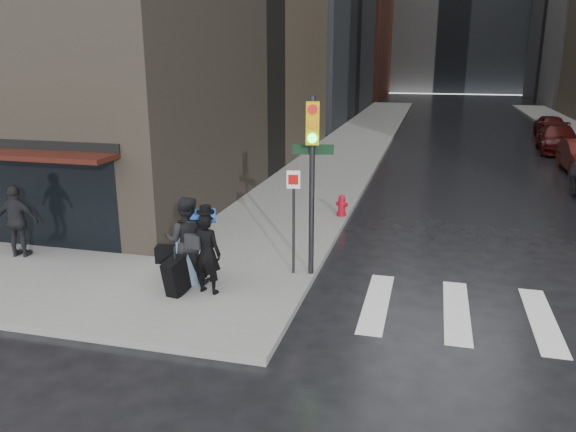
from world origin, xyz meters
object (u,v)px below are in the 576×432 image
at_px(man_overcoat, 201,257).
at_px(man_jeans, 187,240).
at_px(fire_hydrant, 342,206).
at_px(parked_car_3, 558,139).
at_px(traffic_light, 311,163).
at_px(man_greycoat, 18,221).
at_px(parked_car_4, 551,126).

xyz_separation_m(man_overcoat, man_jeans, (-0.51, 0.45, 0.17)).
distance_m(man_overcoat, fire_hydrant, 6.87).
distance_m(man_overcoat, parked_car_3, 24.99).
bearing_deg(traffic_light, man_overcoat, -153.59).
height_order(fire_hydrant, parked_car_3, parked_car_3).
height_order(man_jeans, traffic_light, traffic_light).
bearing_deg(man_greycoat, fire_hydrant, -149.63).
bearing_deg(man_jeans, man_greycoat, -18.01).
bearing_deg(man_greycoat, man_jeans, 165.69).
bearing_deg(fire_hydrant, man_jeans, -111.20).
xyz_separation_m(man_jeans, traffic_light, (2.47, 1.11, 1.60)).
bearing_deg(traffic_light, parked_car_3, 54.87).
xyz_separation_m(fire_hydrant, parked_car_4, (9.75, 21.73, 0.24)).
bearing_deg(parked_car_3, traffic_light, -109.44).
distance_m(man_jeans, parked_car_4, 30.41).
distance_m(man_overcoat, parked_car_4, 30.62).
height_order(man_overcoat, man_jeans, man_jeans).
relative_size(parked_car_3, parked_car_4, 1.19).
bearing_deg(man_greycoat, parked_car_4, -129.62).
height_order(man_jeans, man_greycoat, man_jeans).
relative_size(man_jeans, man_greycoat, 1.07).
bearing_deg(parked_car_4, parked_car_3, -98.82).
xyz_separation_m(man_greycoat, traffic_light, (7.19, 0.58, 1.67)).
bearing_deg(man_overcoat, traffic_light, -131.12).
bearing_deg(man_overcoat, parked_car_3, -105.39).
distance_m(man_greycoat, parked_car_3, 26.90).
bearing_deg(parked_car_3, parked_car_4, 87.03).
xyz_separation_m(man_overcoat, fire_hydrant, (1.88, 6.59, -0.50)).
bearing_deg(parked_car_4, fire_hydrant, -116.23).
bearing_deg(parked_car_3, man_overcoat, -112.18).
bearing_deg(parked_car_3, man_greycoat, -123.16).
xyz_separation_m(traffic_light, parked_car_4, (9.67, 26.77, -2.03)).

